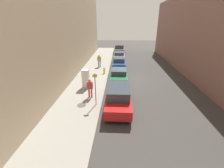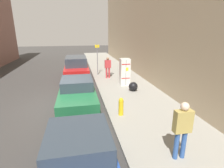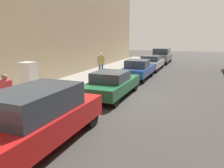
{
  "view_description": "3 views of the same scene",
  "coord_description": "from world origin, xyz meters",
  "views": [
    {
      "loc": [
        -0.59,
        -16.28,
        6.29
      ],
      "look_at": [
        -1.25,
        -2.96,
        0.71
      ],
      "focal_mm": 24.0,
      "sensor_mm": 36.0,
      "label": 1
    },
    {
      "loc": [
        -0.69,
        8.78,
        3.76
      ],
      "look_at": [
        -2.5,
        -0.25,
        0.96
      ],
      "focal_mm": 28.0,
      "sensor_mm": 36.0,
      "label": 2
    },
    {
      "loc": [
        3.54,
        -10.56,
        3.14
      ],
      "look_at": [
        0.04,
        -1.7,
        1.07
      ],
      "focal_mm": 35.0,
      "sensor_mm": 36.0,
      "label": 3
    }
  ],
  "objects": [
    {
      "name": "ground_plane",
      "position": [
        0.0,
        0.0,
        0.0
      ],
      "size": [
        80.0,
        80.0,
        0.0
      ],
      "primitive_type": "plane",
      "color": "#383533"
    },
    {
      "name": "sidewalk_slab",
      "position": [
        -3.88,
        0.0,
        0.07
      ],
      "size": [
        3.87,
        44.0,
        0.13
      ],
      "primitive_type": "cube",
      "color": "gray",
      "rests_on": "ground"
    },
    {
      "name": "building_facade_near",
      "position": [
        -6.66,
        0.0,
        5.19
      ],
      "size": [
        1.7,
        39.6,
        10.38
      ],
      "primitive_type": "cube",
      "color": "tan",
      "rests_on": "ground"
    },
    {
      "name": "discarded_refrigerator",
      "position": [
        -3.87,
        -2.59,
        1.05
      ],
      "size": [
        0.65,
        0.63,
        1.84
      ],
      "color": "silver",
      "rests_on": "sidewalk_slab"
    },
    {
      "name": "fire_hydrant",
      "position": [
        -2.49,
        1.85,
        0.55
      ],
      "size": [
        0.22,
        0.22,
        0.82
      ],
      "color": "gold",
      "rests_on": "sidewalk_slab"
    },
    {
      "name": "trash_bag",
      "position": [
        -4.06,
        -1.21,
        0.42
      ],
      "size": [
        0.57,
        0.57,
        0.57
      ],
      "primitive_type": "sphere",
      "color": "black",
      "rests_on": "sidewalk_slab"
    },
    {
      "name": "pedestrian_walking_far",
      "position": [
        -3.49,
        4.9,
        1.18
      ],
      "size": [
        0.51,
        0.24,
        1.78
      ],
      "rotation": [
        0.0,
        0.0,
        4.95
      ],
      "color": "#2D5193",
      "rests_on": "sidewalk_slab"
    },
    {
      "name": "pedestrian_standing_near",
      "position": [
        -3.05,
        -4.67,
        1.09
      ],
      "size": [
        0.48,
        0.22,
        1.66
      ],
      "rotation": [
        0.0,
        0.0,
        4.48
      ],
      "color": "#B73338",
      "rests_on": "sidewalk_slab"
    },
    {
      "name": "parked_suv_red",
      "position": [
        -0.6,
        -5.91,
        0.89
      ],
      "size": [
        1.87,
        4.87,
        1.74
      ],
      "color": "red",
      "rests_on": "ground"
    },
    {
      "name": "parked_sedan_green",
      "position": [
        -0.6,
        -0.09,
        0.71
      ],
      "size": [
        1.82,
        4.49,
        1.37
      ],
      "color": "#1E6038",
      "rests_on": "ground"
    },
    {
      "name": "parked_hatchback_blue",
      "position": [
        -0.6,
        5.19,
        0.76
      ],
      "size": [
        1.74,
        4.06,
        1.47
      ],
      "color": "#23479E",
      "rests_on": "ground"
    },
    {
      "name": "parked_sedan_silver",
      "position": [
        -0.6,
        10.17,
        0.73
      ],
      "size": [
        1.79,
        4.63,
        1.4
      ],
      "color": "silver",
      "rests_on": "ground"
    },
    {
      "name": "parked_suv_gray",
      "position": [
        -0.6,
        16.32,
        0.92
      ],
      "size": [
        1.97,
        4.82,
        1.77
      ],
      "color": "slate",
      "rests_on": "ground"
    }
  ]
}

